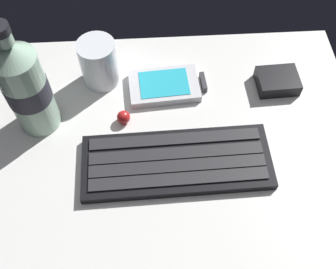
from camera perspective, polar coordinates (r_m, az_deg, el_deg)
ground_plane at (r=65.57cm, az=0.01°, el=-2.04°), size 64.00×48.00×2.80cm
keyboard at (r=62.37cm, az=1.24°, el=-3.88°), size 29.23×11.61×1.70cm
handheld_device at (r=70.90cm, az=-0.02°, el=6.90°), size 13.17×8.42×1.50cm
juice_cup at (r=70.80cm, az=-9.66°, el=9.72°), size 6.40×6.40×8.50cm
water_bottle at (r=63.67cm, az=-19.41°, el=6.40°), size 6.73×6.73×20.80cm
charger_block at (r=73.42cm, az=15.13°, el=7.26°), size 7.23×5.89×2.40cm
trackball_mouse at (r=66.80cm, az=-6.27°, el=2.44°), size 2.20×2.20×2.20cm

